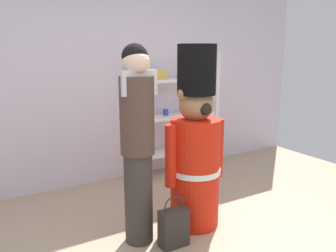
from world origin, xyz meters
name	(u,v)px	position (x,y,z in m)	size (l,w,h in m)	color
back_wall	(98,79)	(0.00, 2.20, 1.30)	(6.40, 0.12, 2.60)	silver
merchandise_shelf	(176,113)	(0.99, 1.98, 0.82)	(1.21, 0.35, 1.62)	white
teddy_bear_guard	(195,149)	(0.36, 0.61, 0.75)	(0.64, 0.48, 1.70)	red
person_shopper	(137,139)	(-0.23, 0.60, 0.92)	(0.30, 0.29, 1.70)	#38332D
shopping_bag	(174,227)	(-0.01, 0.37, 0.17)	(0.24, 0.13, 0.46)	#332D28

